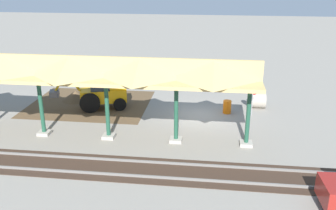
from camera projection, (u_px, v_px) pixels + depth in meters
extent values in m
plane|color=gray|center=(201.00, 116.00, 25.49)|extent=(120.00, 120.00, 0.00)
cube|color=brown|center=(90.00, 104.00, 27.71)|extent=(8.64, 7.00, 0.01)
cube|color=#9E998E|center=(246.00, 144.00, 21.16)|extent=(0.70, 0.70, 0.20)
cylinder|color=#1E4C38|center=(248.00, 116.00, 20.58)|extent=(0.24, 0.24, 3.60)
cube|color=#9E998E|center=(176.00, 140.00, 21.62)|extent=(0.70, 0.70, 0.20)
cylinder|color=#1E4C38|center=(176.00, 112.00, 21.04)|extent=(0.24, 0.24, 3.60)
cube|color=#9E998E|center=(109.00, 136.00, 22.09)|extent=(0.70, 0.70, 0.20)
cylinder|color=#1E4C38|center=(107.00, 109.00, 21.51)|extent=(0.24, 0.24, 3.60)
cube|color=#9E998E|center=(44.00, 133.00, 22.55)|extent=(0.70, 0.70, 0.20)
cylinder|color=#1E4C38|center=(41.00, 106.00, 21.97)|extent=(0.24, 0.24, 3.60)
cube|color=tan|center=(37.00, 75.00, 21.32)|extent=(25.15, 3.20, 0.20)
cube|color=tan|center=(36.00, 64.00, 21.10)|extent=(25.15, 0.20, 1.10)
pyramid|color=tan|center=(214.00, 70.00, 19.94)|extent=(3.59, 3.20, 1.10)
pyramid|color=tan|center=(140.00, 67.00, 20.40)|extent=(3.59, 3.20, 1.10)
pyramid|color=tan|center=(70.00, 65.00, 20.87)|extent=(3.59, 3.20, 1.10)
pyramid|color=tan|center=(3.00, 63.00, 21.33)|extent=(3.59, 3.20, 1.10)
cube|color=slate|center=(195.00, 165.00, 18.90)|extent=(60.00, 0.08, 0.15)
cube|color=slate|center=(193.00, 180.00, 17.57)|extent=(60.00, 0.08, 0.15)
cube|color=#38281E|center=(194.00, 173.00, 18.26)|extent=(60.00, 2.58, 0.03)
cylinder|color=gray|center=(252.00, 101.00, 25.20)|extent=(0.06, 0.06, 2.05)
cylinder|color=red|center=(253.00, 89.00, 24.92)|extent=(0.61, 0.50, 0.76)
cube|color=orange|center=(104.00, 95.00, 26.53)|extent=(3.44, 2.20, 0.90)
cube|color=#1E262D|center=(100.00, 80.00, 26.10)|extent=(1.59, 1.50, 1.40)
cube|color=orange|center=(118.00, 85.00, 26.46)|extent=(1.43, 1.39, 0.50)
cylinder|color=black|center=(90.00, 96.00, 27.12)|extent=(1.43, 0.70, 1.40)
cylinder|color=black|center=(90.00, 103.00, 25.80)|extent=(1.43, 0.70, 1.40)
cylinder|color=black|center=(119.00, 98.00, 27.49)|extent=(0.95, 0.55, 0.90)
cylinder|color=black|center=(120.00, 104.00, 26.29)|extent=(0.95, 0.55, 0.90)
cylinder|color=orange|center=(72.00, 82.00, 25.81)|extent=(1.07, 0.49, 1.41)
cylinder|color=orange|center=(60.00, 83.00, 25.68)|extent=(0.96, 0.44, 1.50)
cube|color=#47474C|center=(54.00, 93.00, 25.86)|extent=(0.81, 0.94, 0.40)
cone|color=brown|center=(76.00, 100.00, 28.57)|extent=(4.24, 4.24, 1.46)
cylinder|color=#9E9384|center=(258.00, 100.00, 26.81)|extent=(1.08, 1.10, 1.09)
cylinder|color=black|center=(250.00, 100.00, 26.88)|extent=(0.03, 0.71, 0.71)
cylinder|color=black|center=(332.00, 193.00, 16.12)|extent=(0.61, 0.22, 0.60)
cylinder|color=orange|center=(227.00, 107.00, 25.80)|extent=(0.56, 0.56, 0.90)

